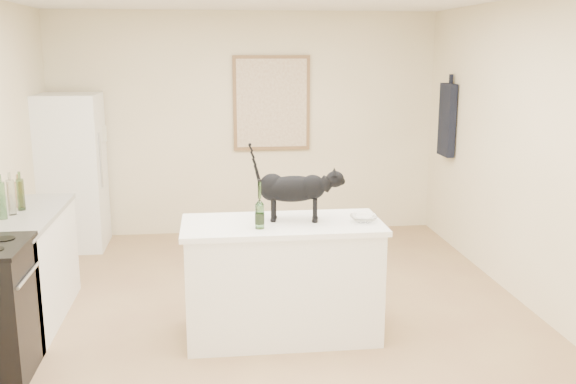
{
  "coord_description": "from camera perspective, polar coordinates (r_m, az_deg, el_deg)",
  "views": [
    {
      "loc": [
        -0.41,
        -4.83,
        2.16
      ],
      "look_at": [
        0.15,
        -0.15,
        1.12
      ],
      "focal_mm": 40.21,
      "sensor_mm": 36.0,
      "label": 1
    }
  ],
  "objects": [
    {
      "name": "artwork_canvas",
      "position": [
        7.59,
        -1.44,
        7.85
      ],
      "size": [
        0.82,
        0.0,
        1.02
      ],
      "primitive_type": "cube",
      "color": "beige",
      "rests_on": "wall_back"
    },
    {
      "name": "island_top",
      "position": [
        4.83,
        -0.52,
        -2.92
      ],
      "size": [
        1.5,
        0.7,
        0.04
      ],
      "primitive_type": "cube",
      "color": "white",
      "rests_on": "island_base"
    },
    {
      "name": "artwork_frame",
      "position": [
        7.61,
        -1.46,
        7.86
      ],
      "size": [
        0.9,
        0.03,
        1.1
      ],
      "primitive_type": "cube",
      "color": "brown",
      "rests_on": "wall_back"
    },
    {
      "name": "left_cabinets",
      "position": [
        5.63,
        -22.48,
        -6.44
      ],
      "size": [
        0.6,
        1.4,
        0.86
      ],
      "primitive_type": "cube",
      "color": "white",
      "rests_on": "floor"
    },
    {
      "name": "fridge",
      "position": [
        7.46,
        -18.63,
        1.69
      ],
      "size": [
        0.68,
        0.68,
        1.7
      ],
      "primitive_type": "cube",
      "color": "white",
      "rests_on": "floor"
    },
    {
      "name": "wall_right",
      "position": [
        5.58,
        21.78,
        2.69
      ],
      "size": [
        0.0,
        5.5,
        5.5
      ],
      "primitive_type": "plane",
      "rotation": [
        1.57,
        0.0,
        -1.57
      ],
      "color": "beige",
      "rests_on": "ground"
    },
    {
      "name": "wall_front",
      "position": [
        2.29,
        4.05,
        -9.73
      ],
      "size": [
        4.5,
        0.0,
        4.5
      ],
      "primitive_type": "plane",
      "rotation": [
        -1.57,
        0.0,
        0.0
      ],
      "color": "beige",
      "rests_on": "ground"
    },
    {
      "name": "counter_bottle_cluster",
      "position": [
        5.5,
        -23.17,
        -0.42
      ],
      "size": [
        0.12,
        0.42,
        0.29
      ],
      "color": "#99A497",
      "rests_on": "left_countertop"
    },
    {
      "name": "fridge_paper",
      "position": [
        7.46,
        -16.05,
        4.95
      ],
      "size": [
        0.06,
        0.13,
        0.18
      ],
      "primitive_type": "cube",
      "rotation": [
        0.0,
        0.0,
        -0.43
      ],
      "color": "beige",
      "rests_on": "fridge"
    },
    {
      "name": "island_base",
      "position": [
        4.97,
        -0.51,
        -7.93
      ],
      "size": [
        1.44,
        0.67,
        0.86
      ],
      "primitive_type": "cube",
      "color": "white",
      "rests_on": "floor"
    },
    {
      "name": "wine_bottle",
      "position": [
        4.63,
        -2.53,
        -1.36
      ],
      "size": [
        0.09,
        0.09,
        0.31
      ],
      "primitive_type": "cylinder",
      "rotation": [
        0.0,
        0.0,
        -0.33
      ],
      "color": "#286127",
      "rests_on": "island_top"
    },
    {
      "name": "glass_bowl",
      "position": [
        4.86,
        6.7,
        -2.36
      ],
      "size": [
        0.23,
        0.23,
        0.05
      ],
      "primitive_type": "imported",
      "rotation": [
        0.0,
        0.0,
        -0.14
      ],
      "color": "white",
      "rests_on": "island_top"
    },
    {
      "name": "floor",
      "position": [
        5.31,
        -1.84,
        -11.58
      ],
      "size": [
        5.5,
        5.5,
        0.0
      ],
      "primitive_type": "plane",
      "color": "tan",
      "rests_on": "ground"
    },
    {
      "name": "hanging_garment",
      "position": [
        7.39,
        13.89,
        6.2
      ],
      "size": [
        0.08,
        0.34,
        0.8
      ],
      "primitive_type": "cube",
      "color": "black",
      "rests_on": "wall_right"
    },
    {
      "name": "black_cat",
      "position": [
        4.82,
        0.44,
        -0.02
      ],
      "size": [
        0.65,
        0.3,
        0.44
      ],
      "primitive_type": null,
      "rotation": [
        0.0,
        0.0,
        -0.18
      ],
      "color": "black",
      "rests_on": "island_top"
    },
    {
      "name": "wall_back",
      "position": [
        7.64,
        -3.72,
        5.97
      ],
      "size": [
        4.5,
        0.0,
        4.5
      ],
      "primitive_type": "plane",
      "rotation": [
        1.57,
        0.0,
        0.0
      ],
      "color": "beige",
      "rests_on": "ground"
    },
    {
      "name": "left_countertop",
      "position": [
        5.51,
        -22.87,
        -1.99
      ],
      "size": [
        0.62,
        1.44,
        0.04
      ],
      "primitive_type": "cube",
      "color": "gray",
      "rests_on": "left_cabinets"
    }
  ]
}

